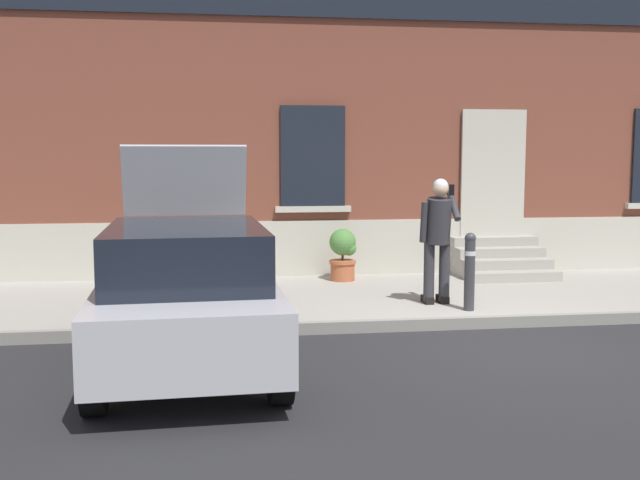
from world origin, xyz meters
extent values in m
plane|color=#232326|center=(0.00, 0.00, 0.00)|extent=(80.00, 80.00, 0.00)
cube|color=#99968E|center=(0.00, 2.80, 0.07)|extent=(24.00, 3.60, 0.15)
cube|color=gray|center=(0.00, 0.94, 0.07)|extent=(24.00, 0.12, 0.15)
cube|color=brown|center=(0.00, 5.30, 3.75)|extent=(24.00, 1.40, 7.50)
cube|color=#BCB7A8|center=(0.00, 4.58, 0.55)|extent=(24.00, 0.08, 1.10)
cube|color=maroon|center=(1.58, 4.57, 1.84)|extent=(1.00, 0.08, 2.10)
cube|color=#BCB7A8|center=(1.58, 4.55, 1.89)|extent=(1.16, 0.06, 2.24)
cube|color=black|center=(-1.62, 4.57, 2.20)|extent=(1.10, 0.06, 1.70)
cube|color=#BCB7A8|center=(-1.62, 4.54, 1.30)|extent=(1.30, 0.12, 0.10)
cube|color=#9E998E|center=(1.58, 3.48, 0.23)|extent=(1.53, 0.32, 0.16)
cube|color=#9E998E|center=(1.58, 3.80, 0.31)|extent=(1.53, 0.32, 0.32)
cube|color=#9E998E|center=(1.58, 4.12, 0.39)|extent=(1.53, 0.32, 0.48)
cube|color=#9E998E|center=(1.58, 4.44, 0.47)|extent=(1.53, 0.32, 0.64)
cube|color=#B7B7BF|center=(-3.61, -0.27, 0.62)|extent=(1.90, 4.06, 0.64)
cube|color=black|center=(-3.60, -0.42, 1.22)|extent=(1.63, 2.46, 0.56)
cube|color=black|center=(-3.68, 1.75, 0.40)|extent=(1.67, 0.16, 0.20)
cube|color=yellow|center=(-3.68, 1.75, 0.58)|extent=(0.52, 0.04, 0.12)
cube|color=#B21414|center=(-4.44, 1.71, 0.84)|extent=(0.16, 0.05, 0.18)
cube|color=#B21414|center=(-2.93, 1.77, 0.84)|extent=(0.16, 0.05, 0.18)
cube|color=#B7B7BF|center=(-3.66, 1.19, 1.90)|extent=(1.50, 0.42, 0.87)
cylinder|color=black|center=(-4.35, -1.70, 0.30)|extent=(0.22, 0.61, 0.60)
cylinder|color=black|center=(-2.76, -1.64, 0.30)|extent=(0.22, 0.61, 0.60)
cylinder|color=black|center=(-4.45, 1.10, 0.30)|extent=(0.22, 0.61, 0.60)
cylinder|color=black|center=(-2.87, 1.16, 0.30)|extent=(0.22, 0.61, 0.60)
cylinder|color=#333338|center=(0.05, 1.35, 0.62)|extent=(0.14, 0.14, 0.95)
sphere|color=#333338|center=(0.05, 1.35, 1.12)|extent=(0.15, 0.15, 0.15)
cylinder|color=silver|center=(0.05, 1.35, 0.92)|extent=(0.15, 0.15, 0.06)
cylinder|color=#333338|center=(-3.81, 1.35, 0.62)|extent=(0.14, 0.14, 0.95)
sphere|color=#333338|center=(-3.81, 1.35, 1.12)|extent=(0.15, 0.15, 0.15)
cylinder|color=silver|center=(-3.81, 1.35, 0.92)|extent=(0.15, 0.15, 0.06)
cylinder|color=#2D2D33|center=(-0.36, 1.85, 0.60)|extent=(0.15, 0.15, 0.82)
cube|color=black|center=(-0.36, 1.91, 0.20)|extent=(0.12, 0.28, 0.10)
cylinder|color=#2D2D33|center=(-0.14, 1.85, 0.60)|extent=(0.15, 0.15, 0.82)
cube|color=black|center=(-0.14, 1.91, 0.20)|extent=(0.12, 0.28, 0.10)
cylinder|color=#2D2D33|center=(-0.25, 1.81, 1.32)|extent=(0.34, 0.43, 0.66)
sphere|color=tan|center=(-0.25, 1.74, 1.76)|extent=(0.22, 0.22, 0.22)
sphere|color=silver|center=(-0.25, 1.74, 1.79)|extent=(0.21, 0.21, 0.21)
cylinder|color=#2D2D33|center=(-0.47, 1.77, 1.30)|extent=(0.09, 0.17, 0.57)
cylinder|color=#2D2D33|center=(-0.05, 1.77, 1.52)|extent=(0.09, 0.43, 0.41)
cube|color=black|center=(-0.10, 1.72, 1.74)|extent=(0.07, 0.02, 0.15)
cylinder|color=#2D2D30|center=(-3.80, 3.98, 0.32)|extent=(0.40, 0.40, 0.34)
cylinder|color=#2D2D30|center=(-3.80, 3.98, 0.46)|extent=(0.44, 0.44, 0.05)
cylinder|color=#47331E|center=(-3.80, 3.98, 0.61)|extent=(0.04, 0.04, 0.24)
sphere|color=#286B2D|center=(-3.80, 3.98, 0.79)|extent=(0.44, 0.44, 0.44)
sphere|color=#286B2D|center=(-3.70, 3.93, 0.69)|extent=(0.24, 0.24, 0.24)
cylinder|color=#B25B38|center=(-1.21, 3.98, 0.32)|extent=(0.40, 0.40, 0.34)
cylinder|color=#B25B38|center=(-1.21, 3.98, 0.46)|extent=(0.44, 0.44, 0.05)
cylinder|color=#47331E|center=(-1.21, 3.98, 0.61)|extent=(0.04, 0.04, 0.24)
sphere|color=#4C843D|center=(-1.21, 3.98, 0.79)|extent=(0.44, 0.44, 0.44)
sphere|color=#4C843D|center=(-1.11, 3.93, 0.69)|extent=(0.24, 0.24, 0.24)
camera|label=1|loc=(-3.33, -8.09, 2.20)|focal=42.01mm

